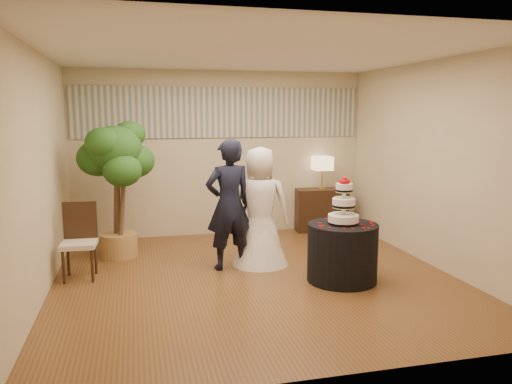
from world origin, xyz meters
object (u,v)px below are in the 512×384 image
object	(u,v)px
cake_table	(342,252)
wedding_cake	(344,200)
bride	(260,206)
side_chair	(79,242)
console	(321,210)
ficus_tree	(117,189)
groom	(229,205)
table_lamp	(322,173)

from	to	relation	value
cake_table	wedding_cake	distance (m)	0.66
bride	side_chair	xyz separation A→B (m)	(-2.38, -0.07, -0.34)
wedding_cake	console	size ratio (longest dim) A/B	0.65
bride	side_chair	size ratio (longest dim) A/B	1.71
ficus_tree	side_chair	world-z (taller)	ficus_tree
cake_table	wedding_cake	world-z (taller)	wedding_cake
groom	table_lamp	world-z (taller)	groom
side_chair	bride	bearing A→B (deg)	4.66
bride	console	xyz separation A→B (m)	(1.56, 1.69, -0.44)
side_chair	wedding_cake	bearing A→B (deg)	-12.03
table_lamp	console	bearing A→B (deg)	0.00
ficus_tree	side_chair	xyz separation A→B (m)	(-0.45, -0.92, -0.53)
groom	ficus_tree	xyz separation A→B (m)	(-1.47, 0.94, 0.13)
side_chair	ficus_tree	bearing A→B (deg)	66.62
ficus_tree	cake_table	bearing A→B (deg)	-32.85
cake_table	console	bearing A→B (deg)	74.41
console	side_chair	size ratio (longest dim) A/B	0.94
console	cake_table	bearing A→B (deg)	-98.36
console	ficus_tree	size ratio (longest dim) A/B	0.45
table_lamp	side_chair	distance (m)	4.35
wedding_cake	console	distance (m)	2.80
wedding_cake	ficus_tree	world-z (taller)	ficus_tree
groom	console	xyz separation A→B (m)	(2.01, 1.78, -0.50)
cake_table	side_chair	xyz separation A→B (m)	(-3.20, 0.86, 0.12)
groom	table_lamp	xyz separation A→B (m)	(2.01, 1.78, 0.17)
cake_table	console	distance (m)	2.72
ficus_tree	side_chair	distance (m)	1.15
bride	table_lamp	bearing A→B (deg)	-119.88
groom	bride	distance (m)	0.47
groom	side_chair	xyz separation A→B (m)	(-1.92, 0.02, -0.40)
side_chair	console	bearing A→B (deg)	27.10
wedding_cake	ficus_tree	bearing A→B (deg)	147.15
wedding_cake	table_lamp	world-z (taller)	table_lamp
wedding_cake	groom	bearing A→B (deg)	146.78
bride	cake_table	xyz separation A→B (m)	(0.83, -0.93, -0.46)
wedding_cake	side_chair	world-z (taller)	wedding_cake
groom	cake_table	bearing A→B (deg)	137.24
groom	side_chair	distance (m)	1.96
ficus_tree	side_chair	bearing A→B (deg)	-116.36
groom	ficus_tree	size ratio (longest dim) A/B	0.87
console	ficus_tree	distance (m)	3.64
cake_table	table_lamp	xyz separation A→B (m)	(0.73, 2.62, 0.68)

